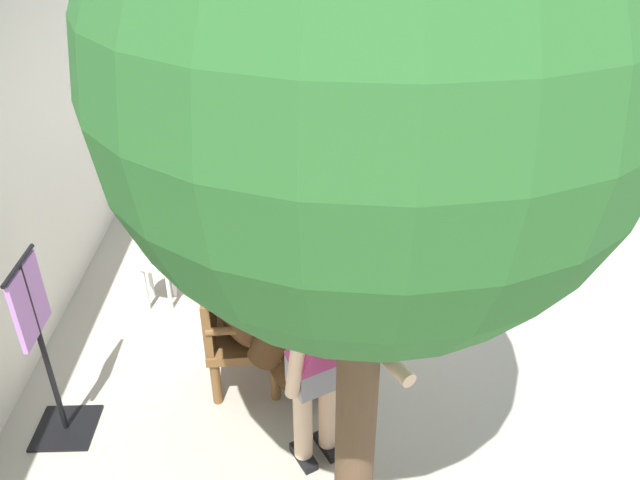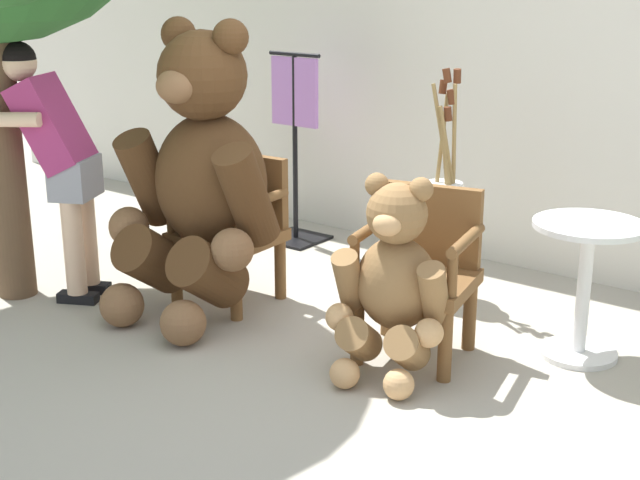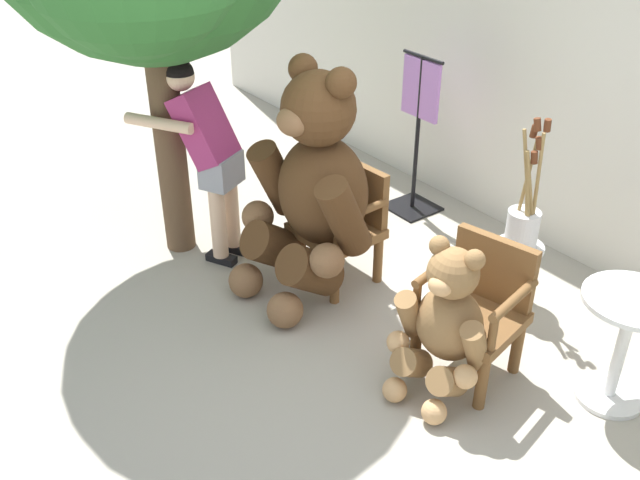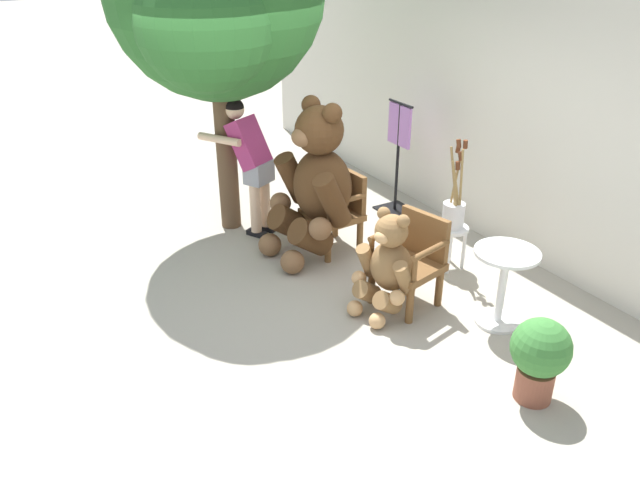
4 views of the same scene
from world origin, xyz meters
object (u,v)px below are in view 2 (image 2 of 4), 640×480
Objects in this scene: wooden_chair_left at (234,225)px; wooden_chair_right at (420,268)px; white_stool at (442,242)px; round_side_table at (585,274)px; brush_bucket at (444,192)px; teddy_bear_small at (393,280)px; person_visitor at (55,150)px; teddy_bear_large at (200,175)px; clothing_display_stand at (295,144)px.

wooden_chair_left is 1.00× the size of wooden_chair_right.
wooden_chair_left is 1.25m from white_stool.
wooden_chair_right reaches higher than round_side_table.
brush_bucket is (0.00, -0.00, 0.31)m from white_stool.
wooden_chair_right is at bearing 94.84° from teddy_bear_small.
wooden_chair_left is 0.56× the size of person_visitor.
person_visitor is 3.33× the size of white_stool.
person_visitor is (-2.16, -0.32, 0.42)m from teddy_bear_small.
round_side_table is (0.66, 0.76, -0.04)m from teddy_bear_small.
wooden_chair_right is 1.37m from teddy_bear_large.
brush_bucket is at bearing -15.05° from clothing_display_stand.
wooden_chair_right is at bearing -0.06° from wooden_chair_left.
teddy_bear_small is 2.17× the size of white_stool.
brush_bucket reaches higher than teddy_bear_small.
wooden_chair_left reaches higher than round_side_table.
wooden_chair_right is at bearing -67.49° from white_stool.
person_visitor is 3.05m from round_side_table.
person_visitor is at bearing -164.00° from wooden_chair_right.
wooden_chair_left is at bearing 36.32° from person_visitor.
teddy_bear_large is 1.49m from white_stool.
teddy_bear_large reaches higher than wooden_chair_right.
clothing_display_stand reaches higher than wooden_chair_left.
teddy_bear_large is (-1.29, -0.27, 0.36)m from wooden_chair_right.
white_stool is at bearing 139.19° from brush_bucket.
person_visitor is 1.64× the size of brush_bucket.
wooden_chair_left is at bearing 179.94° from wooden_chair_right.
teddy_bear_small is at bearing -85.16° from wooden_chair_right.
white_stool is (1.82, 1.38, -0.56)m from person_visitor.
teddy_bear_large reaches higher than white_stool.
brush_bucket is (-0.34, 1.06, 0.17)m from teddy_bear_small.
wooden_chair_left is at bearing -142.30° from brush_bucket.
brush_bucket reaches higher than wooden_chair_right.
wooden_chair_left is 1.27m from clothing_display_stand.
brush_bucket is (0.98, 1.03, -0.16)m from teddy_bear_large.
brush_bucket is 0.68× the size of clothing_display_stand.
teddy_bear_large is at bearing 22.05° from person_visitor.
white_stool is 0.49× the size of brush_bucket.
wooden_chair_right is 0.85m from brush_bucket.
person_visitor reaches higher than clothing_display_stand.
round_side_table is 0.53× the size of clothing_display_stand.
round_side_table is (1.00, -0.30, -0.21)m from brush_bucket.
person_visitor is at bearing -159.09° from round_side_table.
teddy_bear_small is 1.01m from round_side_table.
clothing_display_stand is at bearing 146.87° from wooden_chair_right.
brush_bucket is at bearing 37.07° from person_visitor.
white_stool is at bearing 37.88° from wooden_chair_left.
round_side_table is at bearing 34.13° from wooden_chair_right.
person_visitor is at bearing -143.68° from wooden_chair_left.
wooden_chair_left is at bearing -142.12° from white_stool.
wooden_chair_right is at bearing 11.82° from teddy_bear_large.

